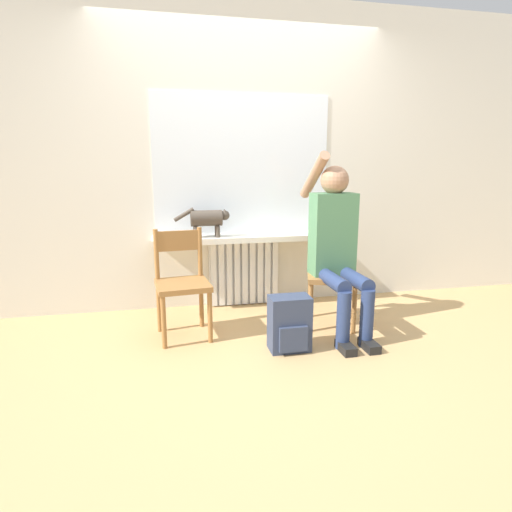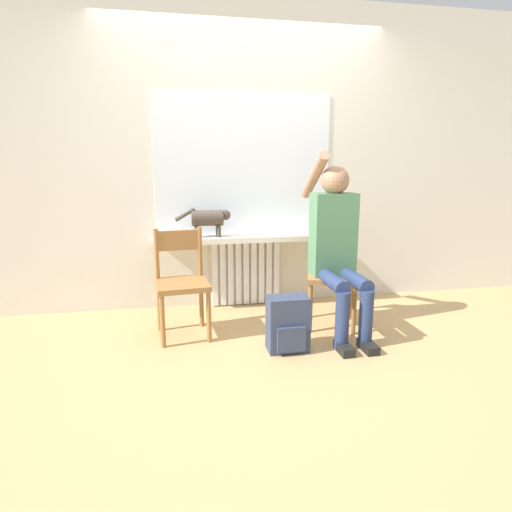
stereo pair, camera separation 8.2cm
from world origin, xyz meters
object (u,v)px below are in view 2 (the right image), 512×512
backpack (288,324)px  chair_right (332,274)px  cat (209,219)px  person (337,242)px  chair_left (181,281)px

backpack → chair_right: bearing=41.9°
chair_right → cat: size_ratio=1.70×
person → backpack: (-0.47, -0.33, -0.52)m
chair_left → chair_right: same height
chair_right → cat: (-0.95, 0.51, 0.41)m
chair_left → cat: (0.26, 0.51, 0.41)m
chair_left → person: 1.23m
chair_right → backpack: size_ratio=2.07×
cat → backpack: bearing=-63.6°
person → cat: size_ratio=2.90×
cat → backpack: 1.23m
backpack → person: bearing=34.8°
cat → person: bearing=-33.2°
backpack → chair_left: bearing=149.0°
chair_right → backpack: chair_right is taller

